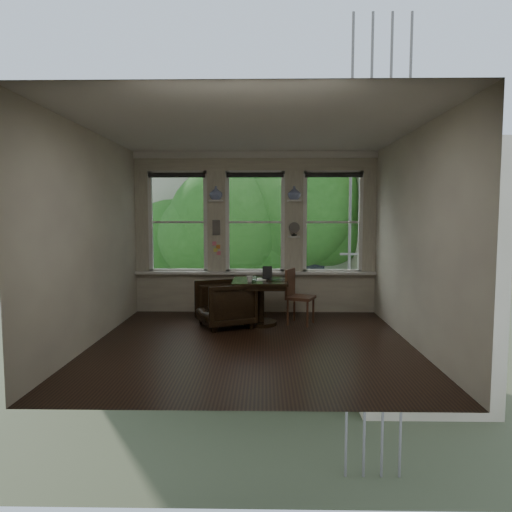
{
  "coord_description": "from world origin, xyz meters",
  "views": [
    {
      "loc": [
        0.17,
        -6.34,
        1.8
      ],
      "look_at": [
        0.04,
        0.9,
        1.18
      ],
      "focal_mm": 32.0,
      "sensor_mm": 36.0,
      "label": 1
    }
  ],
  "objects_px": {
    "table": "(260,302)",
    "side_chair_right": "(301,297)",
    "laptop": "(274,280)",
    "mug": "(250,279)",
    "armchair_left": "(225,304)"
  },
  "relations": [
    {
      "from": "armchair_left",
      "to": "laptop",
      "type": "height_order",
      "value": "laptop"
    },
    {
      "from": "side_chair_right",
      "to": "laptop",
      "type": "xyz_separation_m",
      "value": [
        -0.45,
        -0.17,
        0.3
      ]
    },
    {
      "from": "armchair_left",
      "to": "side_chair_right",
      "type": "distance_m",
      "value": 1.28
    },
    {
      "from": "laptop",
      "to": "mug",
      "type": "distance_m",
      "value": 0.42
    },
    {
      "from": "laptop",
      "to": "mug",
      "type": "bearing_deg",
      "value": -141.19
    },
    {
      "from": "armchair_left",
      "to": "laptop",
      "type": "relative_size",
      "value": 2.52
    },
    {
      "from": "table",
      "to": "side_chair_right",
      "type": "height_order",
      "value": "side_chair_right"
    },
    {
      "from": "armchair_left",
      "to": "mug",
      "type": "height_order",
      "value": "mug"
    },
    {
      "from": "armchair_left",
      "to": "side_chair_right",
      "type": "relative_size",
      "value": 0.91
    },
    {
      "from": "table",
      "to": "laptop",
      "type": "relative_size",
      "value": 2.72
    },
    {
      "from": "laptop",
      "to": "mug",
      "type": "xyz_separation_m",
      "value": [
        -0.4,
        -0.12,
        0.04
      ]
    },
    {
      "from": "table",
      "to": "side_chair_right",
      "type": "bearing_deg",
      "value": 3.72
    },
    {
      "from": "table",
      "to": "mug",
      "type": "distance_m",
      "value": 0.52
    },
    {
      "from": "mug",
      "to": "side_chair_right",
      "type": "bearing_deg",
      "value": 18.74
    },
    {
      "from": "table",
      "to": "side_chair_right",
      "type": "distance_m",
      "value": 0.69
    }
  ]
}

